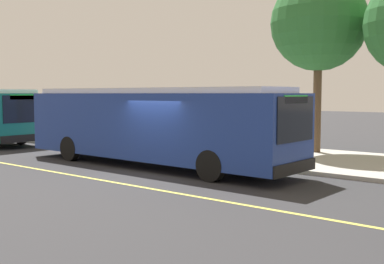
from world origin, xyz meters
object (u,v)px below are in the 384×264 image
at_px(pedestrian_commuter, 245,132).
at_px(route_sign_post, 230,114).
at_px(waiting_bench, 198,139).
at_px(transit_bus_main, 153,123).

bearing_deg(pedestrian_commuter, route_sign_post, -81.84).
height_order(waiting_bench, pedestrian_commuter, pedestrian_commuter).
height_order(route_sign_post, pedestrian_commuter, route_sign_post).
xyz_separation_m(waiting_bench, pedestrian_commuter, (2.94, -0.50, 0.48)).
xyz_separation_m(waiting_bench, route_sign_post, (3.15, -1.95, 1.32)).
bearing_deg(waiting_bench, pedestrian_commuter, -9.61).
height_order(transit_bus_main, route_sign_post, same).
height_order(waiting_bench, route_sign_post, route_sign_post).
bearing_deg(waiting_bench, transit_bus_main, -72.88).
relative_size(waiting_bench, route_sign_post, 0.57).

